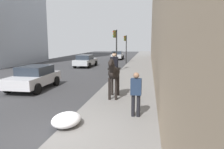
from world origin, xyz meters
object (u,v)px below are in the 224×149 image
car_far_lane (34,77)px  traffic_light_far_curb (126,45)px  car_mid_lane (86,61)px  car_near_lane (117,55)px  traffic_light_near_curb (116,44)px  mounted_horse_near (114,72)px  pedestrian_greeting (136,92)px

car_far_lane → traffic_light_far_curb: traffic_light_far_curb is taller
car_mid_lane → car_near_lane: bearing=-9.2°
traffic_light_near_curb → car_mid_lane: bearing=47.9°
car_near_lane → traffic_light_far_curb: bearing=-163.2°
car_mid_lane → traffic_light_far_curb: 6.73m
car_near_lane → car_far_lane: size_ratio=0.97×
mounted_horse_near → car_far_lane: mounted_horse_near is taller
mounted_horse_near → car_near_lane: size_ratio=0.60×
car_near_lane → traffic_light_near_curb: size_ratio=0.96×
mounted_horse_near → pedestrian_greeting: bearing=25.1°
mounted_horse_near → car_far_lane: (1.68, 5.38, -0.70)m
car_near_lane → traffic_light_far_curb: size_ratio=1.02×
pedestrian_greeting → car_mid_lane: 17.65m
pedestrian_greeting → car_far_lane: bearing=59.1°
pedestrian_greeting → traffic_light_far_curb: traffic_light_far_curb is taller
traffic_light_near_curb → mounted_horse_near: bearing=-171.5°
car_near_lane → traffic_light_far_curb: 6.93m
traffic_light_far_curb → pedestrian_greeting: bearing=-172.6°
mounted_horse_near → traffic_light_far_curb: 18.65m
car_far_lane → traffic_light_near_curb: size_ratio=0.99×
car_near_lane → traffic_light_near_curb: bearing=-173.6°
car_mid_lane → car_far_lane: bearing=-176.8°
mounted_horse_near → traffic_light_near_curb: bearing=-173.0°
mounted_horse_near → car_near_lane: (24.91, 3.58, -0.71)m
mounted_horse_near → car_mid_lane: (13.67, 5.72, -0.71)m
pedestrian_greeting → car_near_lane: 27.87m
car_far_lane → traffic_light_near_curb: traffic_light_near_curb is taller
mounted_horse_near → traffic_light_near_curb: (9.83, 1.47, 1.28)m
traffic_light_far_curb → mounted_horse_near: bearing=-175.5°
car_far_lane → traffic_light_near_curb: (8.15, -3.90, 1.98)m
car_far_lane → traffic_light_far_curb: bearing=166.5°
car_mid_lane → traffic_light_near_curb: traffic_light_near_curb is taller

